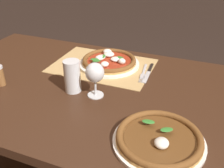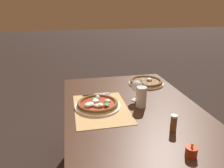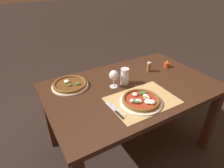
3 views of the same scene
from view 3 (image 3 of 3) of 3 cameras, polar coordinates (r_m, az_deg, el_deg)
ground_plane at (r=2.11m, az=4.87°, el=-17.86°), size 24.00×24.00×0.00m
dining_table at (r=1.68m, az=5.83°, el=-3.23°), size 1.46×0.93×0.74m
paper_placemat at (r=1.46m, az=9.21°, el=-4.90°), size 0.52×0.36×0.00m
pizza_near at (r=1.42m, az=8.91°, el=-4.96°), size 0.32×0.32×0.05m
pizza_far at (r=1.64m, az=-12.70°, el=-0.14°), size 0.31×0.31×0.05m
wine_glass at (r=1.55m, az=0.56°, el=2.47°), size 0.08×0.08×0.16m
pint_glass at (r=1.62m, az=3.92°, el=2.27°), size 0.07×0.07×0.15m
fork at (r=1.35m, az=1.33°, el=-7.44°), size 0.04×0.20×0.00m
knife at (r=1.34m, az=0.76°, el=-7.99°), size 0.03×0.22×0.01m
votive_candle at (r=2.01m, az=16.36°, el=5.57°), size 0.06×0.06×0.07m
pepper_shaker at (r=1.87m, az=11.13°, el=5.15°), size 0.04×0.04×0.10m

